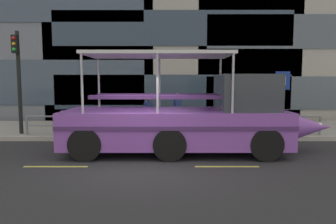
{
  "coord_description": "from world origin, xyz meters",
  "views": [
    {
      "loc": [
        0.74,
        -9.39,
        2.41
      ],
      "look_at": [
        0.76,
        1.68,
        1.3
      ],
      "focal_mm": 33.96,
      "sensor_mm": 36.0,
      "label": 1
    }
  ],
  "objects_px": {
    "parking_sign": "(282,91)",
    "duck_tour_boat": "(190,120)",
    "traffic_light_pole": "(17,72)",
    "pedestrian_mid_right": "(148,110)",
    "pedestrian_near_bow": "(250,107)",
    "pedestrian_mid_left": "(177,108)"
  },
  "relations": [
    {
      "from": "pedestrian_near_bow",
      "to": "pedestrian_mid_left",
      "type": "bearing_deg",
      "value": 168.2
    },
    {
      "from": "duck_tour_boat",
      "to": "pedestrian_mid_right",
      "type": "distance_m",
      "value": 3.45
    },
    {
      "from": "parking_sign",
      "to": "pedestrian_mid_right",
      "type": "xyz_separation_m",
      "value": [
        -5.61,
        0.3,
        -0.82
      ]
    },
    {
      "from": "parking_sign",
      "to": "duck_tour_boat",
      "type": "height_order",
      "value": "duck_tour_boat"
    },
    {
      "from": "duck_tour_boat",
      "to": "pedestrian_mid_left",
      "type": "height_order",
      "value": "duck_tour_boat"
    },
    {
      "from": "pedestrian_near_bow",
      "to": "pedestrian_mid_left",
      "type": "height_order",
      "value": "pedestrian_near_bow"
    },
    {
      "from": "traffic_light_pole",
      "to": "pedestrian_near_bow",
      "type": "distance_m",
      "value": 9.83
    },
    {
      "from": "duck_tour_boat",
      "to": "parking_sign",
      "type": "bearing_deg",
      "value": 34.52
    },
    {
      "from": "parking_sign",
      "to": "pedestrian_near_bow",
      "type": "bearing_deg",
      "value": 164.42
    },
    {
      "from": "parking_sign",
      "to": "duck_tour_boat",
      "type": "xyz_separation_m",
      "value": [
        -4.0,
        -2.75,
        -0.84
      ]
    },
    {
      "from": "traffic_light_pole",
      "to": "pedestrian_mid_right",
      "type": "xyz_separation_m",
      "value": [
        5.31,
        0.45,
        -1.61
      ]
    },
    {
      "from": "traffic_light_pole",
      "to": "pedestrian_mid_right",
      "type": "distance_m",
      "value": 5.57
    },
    {
      "from": "duck_tour_boat",
      "to": "pedestrian_near_bow",
      "type": "height_order",
      "value": "duck_tour_boat"
    },
    {
      "from": "pedestrian_near_bow",
      "to": "pedestrian_mid_left",
      "type": "distance_m",
      "value": 3.19
    },
    {
      "from": "parking_sign",
      "to": "pedestrian_near_bow",
      "type": "relative_size",
      "value": 1.47
    },
    {
      "from": "duck_tour_boat",
      "to": "pedestrian_mid_right",
      "type": "relative_size",
      "value": 5.75
    },
    {
      "from": "pedestrian_near_bow",
      "to": "pedestrian_mid_right",
      "type": "relative_size",
      "value": 1.13
    },
    {
      "from": "pedestrian_mid_right",
      "to": "parking_sign",
      "type": "bearing_deg",
      "value": -3.06
    },
    {
      "from": "parking_sign",
      "to": "pedestrian_mid_right",
      "type": "height_order",
      "value": "parking_sign"
    },
    {
      "from": "traffic_light_pole",
      "to": "pedestrian_mid_right",
      "type": "height_order",
      "value": "traffic_light_pole"
    },
    {
      "from": "duck_tour_boat",
      "to": "pedestrian_mid_right",
      "type": "bearing_deg",
      "value": 117.81
    },
    {
      "from": "pedestrian_near_bow",
      "to": "traffic_light_pole",
      "type": "bearing_deg",
      "value": -177.14
    }
  ]
}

